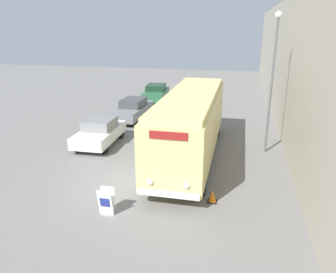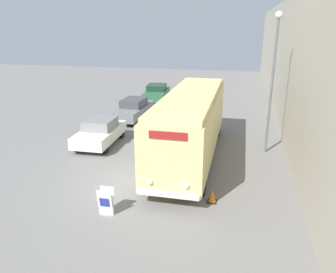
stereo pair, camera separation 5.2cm
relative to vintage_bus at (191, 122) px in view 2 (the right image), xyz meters
name	(u,v)px [view 2 (the right image)]	position (x,y,z in m)	size (l,w,h in m)	color
ground_plane	(125,184)	(-2.28, -3.67, -1.94)	(80.00, 80.00, 0.00)	slate
building_wall_right	(287,66)	(5.07, 6.33, 2.21)	(0.30, 60.00, 8.30)	#B2A893
vintage_bus	(191,122)	(0.00, 0.00, 0.00)	(2.51, 10.62, 3.43)	black
sign_board	(106,202)	(-2.12, -6.10, -1.43)	(0.54, 0.39, 1.06)	gray
streetlamp	(274,66)	(3.89, 1.76, 2.69)	(0.36, 0.36, 7.26)	#595E60
parked_car_near	(100,132)	(-5.45, 0.89, -1.18)	(1.99, 4.15, 1.51)	black
parked_car_mid	(134,109)	(-5.26, 6.43, -1.16)	(1.90, 4.70, 1.53)	black
parked_car_far	(157,93)	(-5.23, 12.91, -1.17)	(2.21, 4.66, 1.50)	black
traffic_cone	(212,196)	(1.57, -4.34, -1.69)	(0.36, 0.36, 0.51)	black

